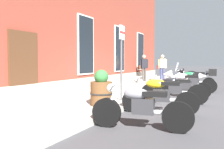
% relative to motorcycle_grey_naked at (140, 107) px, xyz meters
% --- Properties ---
extents(ground_plane, '(140.00, 140.00, 0.00)m').
position_rel_motorcycle_grey_naked_xyz_m(ground_plane, '(4.17, 1.01, -0.47)').
color(ground_plane, '#38383A').
extents(sidewalk, '(26.88, 2.95, 0.15)m').
position_rel_motorcycle_grey_naked_xyz_m(sidewalk, '(4.17, 2.48, -0.39)').
color(sidewalk, gray).
rests_on(sidewalk, ground_plane).
extents(motorcycle_grey_naked, '(0.64, 2.09, 0.93)m').
position_rel_motorcycle_grey_naked_xyz_m(motorcycle_grey_naked, '(0.00, 0.00, 0.00)').
color(motorcycle_grey_naked, black).
rests_on(motorcycle_grey_naked, ground_plane).
extents(motorcycle_yellow_naked, '(0.67, 2.03, 1.00)m').
position_rel_motorcycle_grey_naked_xyz_m(motorcycle_yellow_naked, '(1.69, 0.07, 0.02)').
color(motorcycle_yellow_naked, black).
rests_on(motorcycle_yellow_naked, ground_plane).
extents(motorcycle_black_naked, '(0.72, 2.16, 0.94)m').
position_rel_motorcycle_grey_naked_xyz_m(motorcycle_black_naked, '(3.40, 0.05, 0.01)').
color(motorcycle_black_naked, black).
rests_on(motorcycle_black_naked, ground_plane).
extents(motorcycle_white_sport, '(0.62, 2.01, 1.07)m').
position_rel_motorcycle_grey_naked_xyz_m(motorcycle_white_sport, '(4.95, 0.04, 0.11)').
color(motorcycle_white_sport, black).
rests_on(motorcycle_white_sport, ground_plane).
extents(motorcycle_green_touring, '(0.64, 2.15, 1.36)m').
position_rel_motorcycle_grey_naked_xyz_m(motorcycle_green_touring, '(6.77, -0.20, 0.10)').
color(motorcycle_green_touring, black).
rests_on(motorcycle_green_touring, ground_plane).
extents(motorcycle_black_sport, '(0.62, 2.07, 1.05)m').
position_rel_motorcycle_grey_naked_xyz_m(motorcycle_black_sport, '(8.28, 0.11, 0.10)').
color(motorcycle_black_sport, black).
rests_on(motorcycle_black_sport, ground_plane).
extents(pedestrian_dark_jacket, '(0.54, 0.49, 1.68)m').
position_rel_motorcycle_grey_naked_xyz_m(pedestrian_dark_jacket, '(10.12, 3.33, 0.62)').
color(pedestrian_dark_jacket, '#38332D').
rests_on(pedestrian_dark_jacket, sidewalk).
extents(pedestrian_tan_coat, '(0.47, 0.57, 1.69)m').
position_rel_motorcycle_grey_naked_xyz_m(pedestrian_tan_coat, '(10.74, 2.30, 0.63)').
color(pedestrian_tan_coat, '#2D3351').
rests_on(pedestrian_tan_coat, sidewalk).
extents(parking_sign, '(0.36, 0.07, 2.41)m').
position_rel_motorcycle_grey_naked_xyz_m(parking_sign, '(2.39, 1.47, 1.24)').
color(parking_sign, '#4C4C51').
rests_on(parking_sign, sidewalk).
extents(barrel_planter, '(0.65, 0.65, 1.01)m').
position_rel_motorcycle_grey_naked_xyz_m(barrel_planter, '(1.35, 1.63, 0.11)').
color(barrel_planter, brown).
rests_on(barrel_planter, sidewalk).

